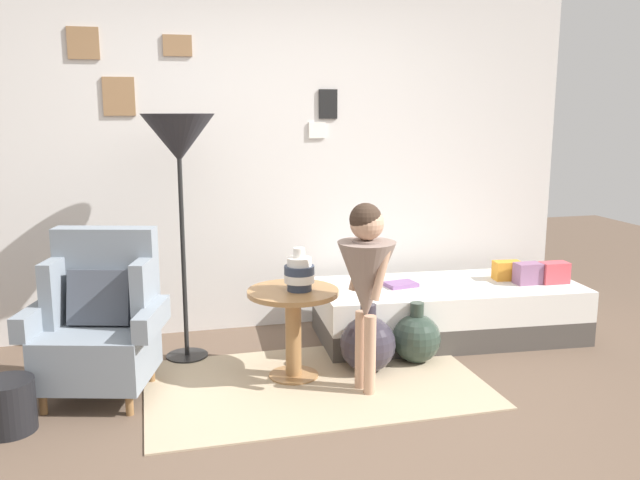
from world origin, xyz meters
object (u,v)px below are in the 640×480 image
at_px(demijohn_far, 416,338).
at_px(vase_striped, 299,273).
at_px(side_table, 293,315).
at_px(demijohn_near, 368,344).
at_px(daybed, 448,310).
at_px(person_child, 366,273).
at_px(book_on_daybed, 401,284).
at_px(floor_lamp, 179,145).
at_px(armchair, 100,322).
at_px(magazine_basket, 8,406).

bearing_deg(demijohn_far, vase_striped, -175.17).
height_order(side_table, demijohn_near, side_table).
distance_m(daybed, person_child, 1.31).
relative_size(daybed, book_on_daybed, 8.88).
height_order(floor_lamp, demijohn_far, floor_lamp).
bearing_deg(armchair, demijohn_near, -2.82).
relative_size(side_table, floor_lamp, 0.35).
bearing_deg(magazine_basket, daybed, 15.27).
bearing_deg(floor_lamp, side_table, -39.53).
relative_size(floor_lamp, magazine_basket, 5.83).
height_order(daybed, demijohn_far, demijohn_far).
relative_size(floor_lamp, person_child, 1.43).
relative_size(demijohn_far, magazine_basket, 1.46).
xyz_separation_m(armchair, floor_lamp, (0.51, 0.46, 0.99)).
distance_m(person_child, demijohn_near, 0.63).
bearing_deg(armchair, daybed, 9.43).
height_order(side_table, floor_lamp, floor_lamp).
distance_m(side_table, magazine_basket, 1.65).
bearing_deg(book_on_daybed, vase_striped, -149.34).
distance_m(vase_striped, floor_lamp, 1.14).
xyz_separation_m(daybed, vase_striped, (-1.24, -0.48, 0.48)).
height_order(daybed, magazine_basket, daybed).
bearing_deg(daybed, person_child, -139.26).
relative_size(floor_lamp, book_on_daybed, 7.42).
bearing_deg(daybed, magazine_basket, -164.73).
bearing_deg(demijohn_near, magazine_basket, -171.72).
bearing_deg(floor_lamp, book_on_daybed, -0.77).
height_order(person_child, demijohn_near, person_child).
xyz_separation_m(person_child, demijohn_far, (0.48, 0.37, -0.56)).
distance_m(demijohn_near, magazine_basket, 2.10).
bearing_deg(magazine_basket, demijohn_near, 8.28).
xyz_separation_m(floor_lamp, demijohn_near, (1.11, -0.54, -1.25)).
distance_m(floor_lamp, demijohn_far, 2.00).
bearing_deg(daybed, floor_lamp, 178.35).
bearing_deg(floor_lamp, armchair, -138.45).
xyz_separation_m(vase_striped, book_on_daybed, (0.87, 0.52, -0.26)).
relative_size(demijohn_near, demijohn_far, 1.09).
bearing_deg(demijohn_near, person_child, -111.55).
bearing_deg(book_on_daybed, person_child, -123.57).
height_order(armchair, side_table, armchair).
xyz_separation_m(vase_striped, person_child, (0.33, -0.30, 0.05)).
bearing_deg(demijohn_near, armchair, 177.18).
bearing_deg(armchair, floor_lamp, 41.55).
xyz_separation_m(side_table, floor_lamp, (-0.63, 0.52, 1.03)).
distance_m(side_table, floor_lamp, 1.31).
relative_size(book_on_daybed, demijohn_far, 0.54).
bearing_deg(armchair, person_child, -14.23).
distance_m(armchair, floor_lamp, 1.21).
xyz_separation_m(person_child, book_on_daybed, (0.54, 0.82, -0.31)).
bearing_deg(daybed, side_table, -160.02).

